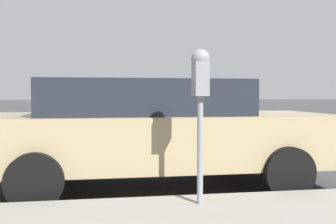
# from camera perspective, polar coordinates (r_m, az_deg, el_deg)

# --- Properties ---
(ground_plane) EXTENTS (220.00, 220.00, 0.00)m
(ground_plane) POSITION_cam_1_polar(r_m,az_deg,el_deg) (6.63, 1.84, -8.52)
(ground_plane) COLOR #424244
(parking_meter) EXTENTS (0.21, 0.19, 1.56)m
(parking_meter) POSITION_cam_1_polar(r_m,az_deg,el_deg) (3.94, 4.71, 3.79)
(parking_meter) COLOR gray
(parking_meter) RESTS_ON sidewalk
(car_tan) EXTENTS (2.07, 4.78, 1.46)m
(car_tan) POSITION_cam_1_polar(r_m,az_deg,el_deg) (5.43, -2.06, -2.60)
(car_tan) COLOR tan
(car_tan) RESTS_ON ground_plane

